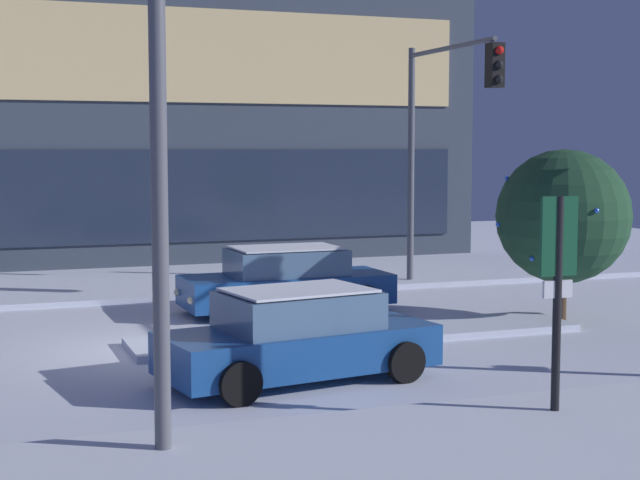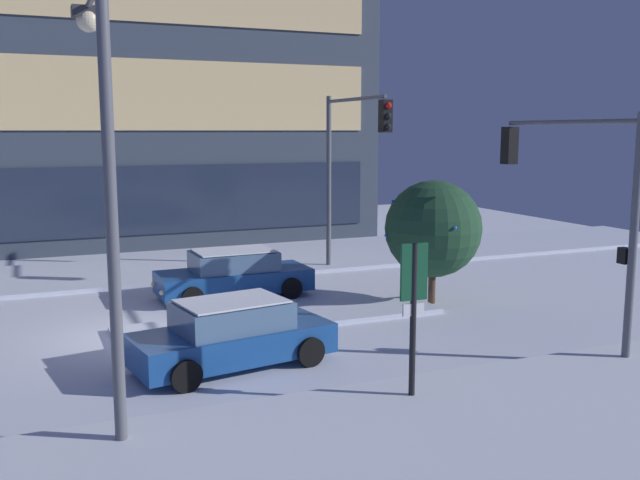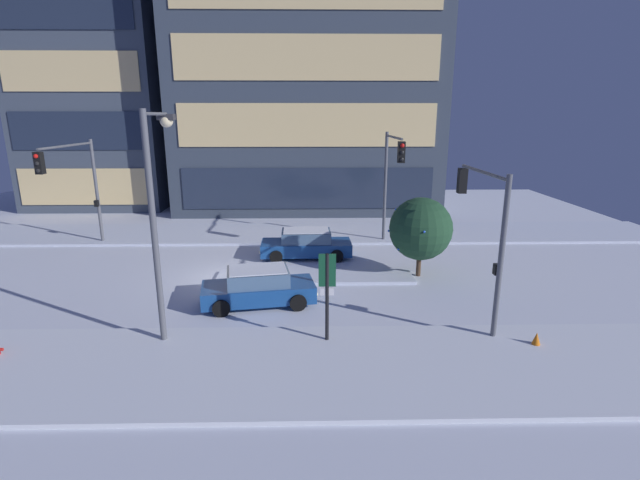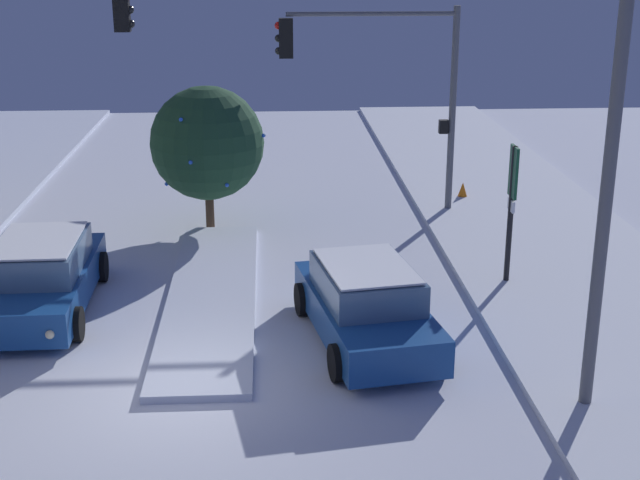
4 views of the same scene
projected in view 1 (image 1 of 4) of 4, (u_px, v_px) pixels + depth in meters
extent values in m
plane|color=silver|center=(152.00, 351.00, 17.99)|extent=(52.00, 52.00, 0.00)
cube|color=silver|center=(97.00, 288.00, 25.58)|extent=(52.00, 5.20, 0.14)
cube|color=silver|center=(359.00, 334.00, 19.19)|extent=(9.00, 1.80, 0.14)
cube|color=#232D42|center=(195.00, 196.00, 31.03)|extent=(17.93, 0.10, 2.94)
cube|color=#F2D18C|center=(193.00, 55.00, 30.61)|extent=(17.93, 0.10, 2.94)
cube|color=#19478C|center=(298.00, 349.00, 15.59)|extent=(4.62, 2.49, 0.66)
cube|color=slate|center=(298.00, 311.00, 15.54)|extent=(2.60, 1.98, 0.60)
cube|color=white|center=(298.00, 290.00, 15.50)|extent=(2.41, 1.85, 0.04)
sphere|color=#F9E5B2|center=(393.00, 332.00, 17.21)|extent=(0.16, 0.16, 0.16)
sphere|color=#F9E5B2|center=(433.00, 344.00, 16.15)|extent=(0.16, 0.16, 0.16)
cylinder|color=black|center=(347.00, 342.00, 17.10)|extent=(0.69, 0.33, 0.66)
cylinder|color=black|center=(405.00, 362.00, 15.54)|extent=(0.69, 0.33, 0.66)
cylinder|color=black|center=(193.00, 360.00, 15.68)|extent=(0.69, 0.33, 0.66)
cylinder|color=black|center=(240.00, 383.00, 14.13)|extent=(0.69, 0.33, 0.66)
cube|color=#19478C|center=(286.00, 289.00, 22.14)|extent=(4.73, 1.95, 0.66)
cube|color=slate|center=(286.00, 262.00, 22.08)|extent=(2.57, 1.72, 0.60)
cube|color=white|center=(286.00, 248.00, 22.05)|extent=(2.38, 1.61, 0.04)
sphere|color=#F9E5B2|center=(191.00, 300.00, 20.71)|extent=(0.16, 0.16, 0.16)
sphere|color=#F9E5B2|center=(177.00, 292.00, 21.87)|extent=(0.16, 0.16, 0.16)
cylinder|color=black|center=(232.00, 308.00, 20.74)|extent=(0.66, 0.23, 0.66)
cylinder|color=black|center=(210.00, 296.00, 22.46)|extent=(0.66, 0.23, 0.66)
cylinder|color=black|center=(365.00, 300.00, 21.85)|extent=(0.66, 0.23, 0.66)
cylinder|color=black|center=(334.00, 289.00, 23.57)|extent=(0.66, 0.23, 0.66)
cylinder|color=#565960|center=(411.00, 168.00, 26.38)|extent=(0.18, 0.18, 6.38)
cylinder|color=#565960|center=(450.00, 48.00, 24.05)|extent=(0.12, 4.39, 0.12)
cube|color=black|center=(495.00, 65.00, 22.05)|extent=(0.32, 0.36, 1.00)
sphere|color=red|center=(499.00, 50.00, 21.84)|extent=(0.20, 0.20, 0.20)
sphere|color=black|center=(499.00, 65.00, 21.87)|extent=(0.20, 0.20, 0.20)
sphere|color=black|center=(499.00, 79.00, 21.90)|extent=(0.20, 0.20, 0.20)
cylinder|color=#565960|center=(159.00, 147.00, 11.36)|extent=(0.20, 0.20, 7.47)
cylinder|color=black|center=(557.00, 309.00, 13.26)|extent=(0.12, 0.12, 3.08)
cube|color=#144C2D|center=(559.00, 236.00, 13.16)|extent=(0.55, 0.07, 1.08)
cube|color=white|center=(558.00, 289.00, 13.23)|extent=(0.44, 0.06, 0.24)
cylinder|color=#473323|center=(561.00, 297.00, 21.08)|extent=(0.22, 0.22, 1.04)
sphere|color=#1E4228|center=(563.00, 216.00, 20.91)|extent=(2.88, 2.88, 2.88)
sphere|color=blue|center=(597.00, 211.00, 19.49)|extent=(0.10, 0.10, 0.10)
sphere|color=blue|center=(507.00, 178.00, 20.95)|extent=(0.10, 0.10, 0.10)
sphere|color=blue|center=(601.00, 213.00, 21.88)|extent=(0.10, 0.10, 0.10)
sphere|color=blue|center=(532.00, 259.00, 20.14)|extent=(0.10, 0.10, 0.10)
sphere|color=blue|center=(580.00, 274.00, 21.45)|extent=(0.10, 0.10, 0.10)
sphere|color=blue|center=(525.00, 257.00, 21.88)|extent=(0.10, 0.10, 0.10)
sphere|color=blue|center=(498.00, 225.00, 20.74)|extent=(0.10, 0.10, 0.10)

